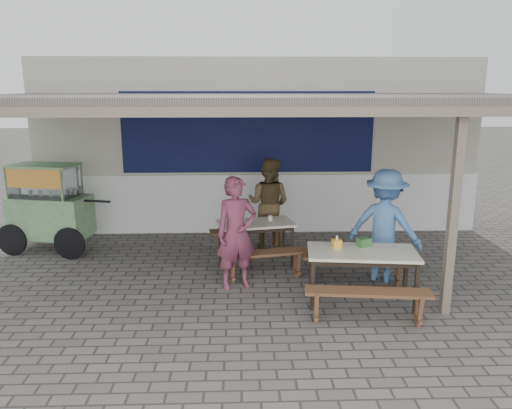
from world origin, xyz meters
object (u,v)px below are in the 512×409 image
object	(u,v)px
patron_street_side	(237,233)
patron_right_table	(385,226)
table_left	(255,227)
bench_right_street	(368,299)
bench_left_wall	(247,235)
tissue_box	(337,243)
table_right	(362,256)
bench_left_street	(265,259)
donation_box	(364,242)
condiment_jar	(270,218)
bench_right_wall	(355,263)
condiment_bowl	(240,220)
vendor_cart	(49,205)
patron_wall_side	(269,203)

from	to	relation	value
patron_street_side	patron_right_table	world-z (taller)	patron_right_table
table_left	patron_right_table	size ratio (longest dim) A/B	0.77
table_left	bench_right_street	bearing A→B (deg)	-69.49
bench_left_wall	tissue_box	world-z (taller)	tissue_box
table_left	patron_right_table	world-z (taller)	patron_right_table
table_right	patron_street_side	world-z (taller)	patron_street_side
patron_right_table	tissue_box	bearing A→B (deg)	69.58
bench_left_street	donation_box	world-z (taller)	donation_box
tissue_box	condiment_jar	bearing A→B (deg)	119.73
bench_right_wall	condiment_bowl	world-z (taller)	condiment_bowl
vendor_cart	donation_box	xyz separation A→B (m)	(5.18, -2.22, -0.06)
bench_left_street	bench_left_wall	world-z (taller)	same
patron_right_table	condiment_bowl	bearing A→B (deg)	13.67
table_left	bench_right_wall	distance (m)	1.75
table_left	table_right	xyz separation A→B (m)	(1.41, -1.52, 0.01)
bench_right_wall	donation_box	size ratio (longest dim) A/B	8.91
bench_left_wall	bench_left_street	bearing A→B (deg)	-90.00
table_right	patron_wall_side	bearing A→B (deg)	120.90
bench_right_street	table_right	bearing A→B (deg)	90.00
bench_left_street	condiment_jar	bearing A→B (deg)	69.45
condiment_bowl	donation_box	bearing A→B (deg)	-38.34
patron_wall_side	vendor_cart	bearing A→B (deg)	24.48
bench_left_street	patron_wall_side	world-z (taller)	patron_wall_side
table_right	bench_left_street	bearing A→B (deg)	151.86
bench_left_street	table_right	bearing A→B (deg)	-45.56
bench_left_street	bench_right_wall	world-z (taller)	same
bench_right_street	bench_left_wall	bearing A→B (deg)	123.82
bench_right_street	table_left	bearing A→B (deg)	127.93
bench_left_wall	bench_right_wall	xyz separation A→B (m)	(1.61, -1.50, 0.01)
patron_street_side	bench_left_wall	bearing A→B (deg)	65.25
bench_left_street	bench_right_street	xyz separation A→B (m)	(1.22, -1.54, 0.01)
patron_right_table	condiment_jar	world-z (taller)	patron_right_table
bench_right_street	vendor_cart	bearing A→B (deg)	154.95
vendor_cart	patron_right_table	distance (m)	5.88
table_left	donation_box	distance (m)	1.99
bench_right_wall	condiment_bowl	size ratio (longest dim) A/B	8.41
patron_street_side	table_right	bearing A→B (deg)	-37.11
bench_right_street	bench_right_wall	xyz separation A→B (m)	(0.15, 1.31, 0.00)
bench_right_street	vendor_cart	size ratio (longest dim) A/B	0.78
patron_street_side	tissue_box	world-z (taller)	patron_street_side
table_left	bench_left_street	bearing A→B (deg)	-90.00
donation_box	condiment_jar	world-z (taller)	donation_box
table_right	bench_right_wall	size ratio (longest dim) A/B	0.97
bench_left_wall	table_right	xyz separation A→B (m)	(1.54, -2.16, 0.34)
bench_left_wall	vendor_cart	bearing A→B (deg)	164.78
donation_box	condiment_bowl	size ratio (longest dim) A/B	0.94
condiment_jar	condiment_bowl	world-z (taller)	condiment_jar
patron_right_table	condiment_jar	bearing A→B (deg)	6.83
condiment_bowl	patron_wall_side	bearing A→B (deg)	60.08
bench_right_street	condiment_bowl	distance (m)	2.77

